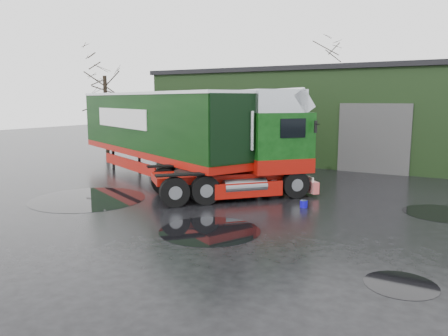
# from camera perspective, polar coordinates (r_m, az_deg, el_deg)

# --- Properties ---
(ground) EXTENTS (100.00, 100.00, 0.00)m
(ground) POSITION_cam_1_polar(r_m,az_deg,el_deg) (14.52, -0.73, -7.99)
(ground) COLOR black
(warehouse) EXTENTS (32.40, 12.40, 6.30)m
(warehouse) POSITION_cam_1_polar(r_m,az_deg,el_deg) (32.33, 21.21, 6.47)
(warehouse) COLOR black
(warehouse) RESTS_ON ground
(hero_tractor) EXTENTS (7.49, 7.77, 4.71)m
(hero_tractor) POSITION_cam_1_polar(r_m,az_deg,el_deg) (18.97, 0.60, 3.29)
(hero_tractor) COLOR #0C3B0E
(hero_tractor) RESTS_ON ground
(trailer_left) EXTENTS (14.87, 9.05, 4.65)m
(trailer_left) POSITION_cam_1_polar(r_m,az_deg,el_deg) (24.07, -8.73, 4.32)
(trailer_left) COLOR silver
(trailer_left) RESTS_ON ground
(wash_bucket) EXTENTS (0.38, 0.38, 0.28)m
(wash_bucket) POSITION_cam_1_polar(r_m,az_deg,el_deg) (17.59, 10.37, -4.65)
(wash_bucket) COLOR #0F08B3
(wash_bucket) RESTS_ON ground
(tree_left) EXTENTS (4.40, 4.40, 8.50)m
(tree_left) POSITION_cam_1_polar(r_m,az_deg,el_deg) (33.99, -15.21, 8.70)
(tree_left) COLOR black
(tree_left) RESTS_ON ground
(tree_back_a) EXTENTS (4.40, 4.40, 9.50)m
(tree_back_a) POSITION_cam_1_polar(r_m,az_deg,el_deg) (43.92, 13.02, 9.43)
(tree_back_a) COLOR black
(tree_back_a) RESTS_ON ground
(puddle_0) EXTENTS (3.33, 3.33, 0.01)m
(puddle_0) POSITION_cam_1_polar(r_m,az_deg,el_deg) (14.36, -1.87, -8.17)
(puddle_0) COLOR black
(puddle_0) RESTS_ON ground
(puddle_1) EXTENTS (2.85, 2.85, 0.01)m
(puddle_1) POSITION_cam_1_polar(r_m,az_deg,el_deg) (18.37, 26.68, -5.32)
(puddle_1) COLOR black
(puddle_1) RESTS_ON ground
(puddle_2) EXTENTS (4.84, 4.84, 0.01)m
(puddle_2) POSITION_cam_1_polar(r_m,az_deg,el_deg) (19.65, -17.32, -3.88)
(puddle_2) COLOR black
(puddle_2) RESTS_ON ground
(puddle_3) EXTENTS (1.67, 1.67, 0.01)m
(puddle_3) POSITION_cam_1_polar(r_m,az_deg,el_deg) (11.20, 22.10, -13.93)
(puddle_3) COLOR black
(puddle_3) RESTS_ON ground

